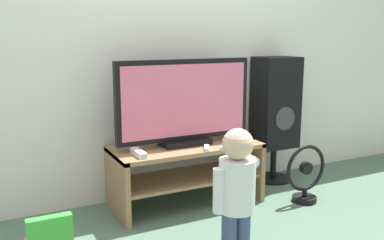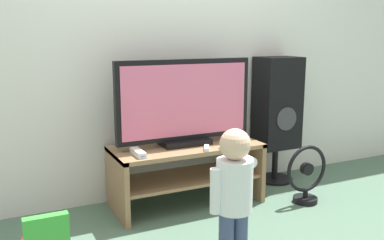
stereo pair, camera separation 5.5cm
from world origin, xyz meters
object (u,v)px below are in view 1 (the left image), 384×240
Objects in this scene: game_console at (138,153)px; floor_fan at (306,176)px; speaker_tower at (275,105)px; remote_primary at (228,142)px; child at (236,186)px; remote_secondary at (207,148)px; television at (185,103)px.

floor_fan is at bearing -12.36° from game_console.
remote_primary is at bearing -159.23° from speaker_tower.
child is at bearing -151.36° from floor_fan.
speaker_tower reaches higher than child.
speaker_tower is at bearing 20.55° from remote_secondary.
television is 8.06× the size of remote_primary.
television is at bearing 111.01° from remote_secondary.
child is (-0.22, -0.73, -0.01)m from remote_secondary.
speaker_tower reaches higher than remote_primary.
child is at bearing -106.73° from remote_secondary.
game_console is 0.72m from remote_primary.
television is 5.17× the size of game_console.
remote_secondary is (-0.23, -0.08, 0.00)m from remote_primary.
television reaches higher than game_console.
television is 0.37m from remote_secondary.
speaker_tower is (1.06, 1.05, 0.21)m from child.
game_console is 1.55× the size of remote_secondary.
game_console is at bearing 171.72° from remote_secondary.
remote_primary is (0.72, 0.01, -0.01)m from game_console.
speaker_tower is 2.41× the size of floor_fan.
floor_fan is (-0.09, -0.52, -0.46)m from speaker_tower.
speaker_tower is 0.70m from floor_fan.
child is (0.27, -0.80, -0.02)m from game_console.
television reaches higher than remote_secondary.
remote_secondary is at bearing -160.03° from remote_primary.
remote_primary reaches higher than floor_fan.
remote_secondary is at bearing 165.06° from floor_fan.
child reaches higher than floor_fan.
floor_fan is at bearing -28.75° from remote_primary.
remote_secondary is 0.76m from child.
game_console is at bearing 167.64° from floor_fan.
child is 0.72× the size of speaker_tower.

